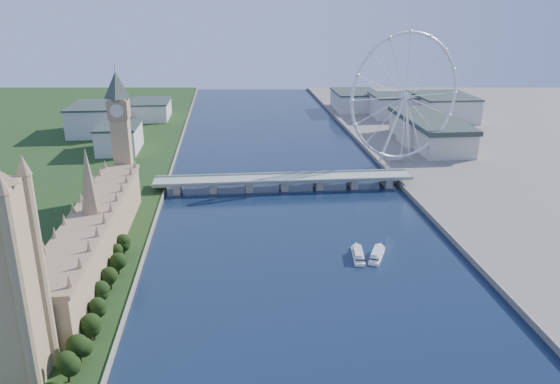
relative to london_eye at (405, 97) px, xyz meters
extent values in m
cube|color=tan|center=(-254.98, -300.08, -21.52)|extent=(22.00, 22.00, 86.00)
cube|color=tan|center=(-247.98, -185.08, -50.52)|extent=(24.00, 200.00, 28.00)
cone|color=#937A59|center=(-247.98, -185.08, -14.52)|extent=(12.00, 12.00, 40.00)
cube|color=tan|center=(-247.98, -77.08, -24.52)|extent=(13.00, 13.00, 80.00)
cube|color=#937A59|center=(-247.98, -77.08, 7.48)|extent=(15.00, 15.00, 14.00)
pyramid|color=#2D3833|center=(-247.98, -77.08, 35.48)|extent=(20.02, 20.02, 20.00)
cube|color=gray|center=(-119.98, -55.08, -59.02)|extent=(220.00, 22.00, 2.00)
cube|color=gray|center=(-209.98, -55.08, -63.77)|extent=(6.00, 20.00, 7.50)
cube|color=gray|center=(-179.98, -55.08, -63.77)|extent=(6.00, 20.00, 7.50)
cube|color=gray|center=(-149.98, -55.08, -63.77)|extent=(6.00, 20.00, 7.50)
cube|color=gray|center=(-119.98, -55.08, -63.77)|extent=(6.00, 20.00, 7.50)
cube|color=gray|center=(-89.98, -55.08, -63.77)|extent=(6.00, 20.00, 7.50)
cube|color=gray|center=(-59.98, -55.08, -63.77)|extent=(6.00, 20.00, 7.50)
cube|color=gray|center=(-29.98, -55.08, -63.77)|extent=(6.00, 20.00, 7.50)
torus|color=silver|center=(0.02, -0.08, 0.48)|extent=(113.60, 39.12, 118.60)
cylinder|color=silver|center=(0.02, -0.08, 0.48)|extent=(7.25, 6.61, 6.00)
cube|color=gray|center=(-2.98, 9.92, -63.52)|extent=(14.00, 10.00, 2.00)
cube|color=beige|center=(-279.98, 74.92, -51.52)|extent=(40.00, 60.00, 26.00)
cube|color=beige|center=(-319.98, 164.92, -48.52)|extent=(60.00, 80.00, 32.00)
cube|color=beige|center=(-269.98, 244.92, -53.52)|extent=(50.00, 70.00, 22.00)
cube|color=beige|center=(60.02, 224.92, -50.52)|extent=(60.00, 60.00, 28.00)
cube|color=beige|center=(120.02, 204.92, -49.52)|extent=(70.00, 90.00, 30.00)
cube|color=beige|center=(20.02, 284.92, -52.52)|extent=(60.00, 80.00, 24.00)
camera|label=1|loc=(-165.35, -496.64, 84.00)|focal=35.00mm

